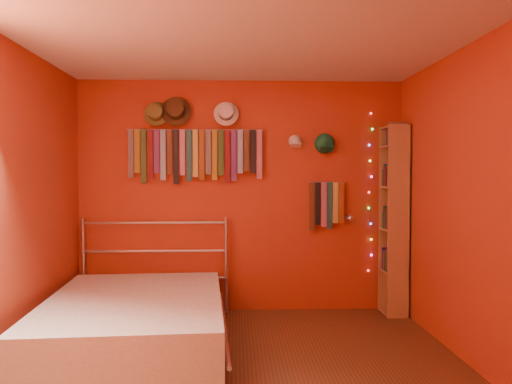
{
  "coord_description": "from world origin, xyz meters",
  "views": [
    {
      "loc": [
        -0.06,
        -3.67,
        1.48
      ],
      "look_at": [
        0.13,
        0.9,
        1.32
      ],
      "focal_mm": 35.0,
      "sensor_mm": 36.0,
      "label": 1
    }
  ],
  "objects": [
    {
      "name": "ground",
      "position": [
        0.0,
        0.0,
        0.0
      ],
      "size": [
        3.5,
        3.5,
        0.0
      ],
      "primitive_type": "plane",
      "color": "#4F361B",
      "rests_on": "ground"
    },
    {
      "name": "back_wall",
      "position": [
        0.0,
        1.75,
        1.25
      ],
      "size": [
        3.5,
        0.02,
        2.5
      ],
      "primitive_type": "cube",
      "color": "#AF411C",
      "rests_on": "ground"
    },
    {
      "name": "right_wall",
      "position": [
        1.75,
        0.0,
        1.25
      ],
      "size": [
        0.02,
        3.5,
        2.5
      ],
      "primitive_type": "cube",
      "color": "#AF411C",
      "rests_on": "ground"
    },
    {
      "name": "left_wall",
      "position": [
        -1.75,
        0.0,
        1.25
      ],
      "size": [
        0.02,
        3.5,
        2.5
      ],
      "primitive_type": "cube",
      "color": "#AF411C",
      "rests_on": "ground"
    },
    {
      "name": "ceiling",
      "position": [
        0.0,
        0.0,
        2.5
      ],
      "size": [
        3.5,
        3.5,
        0.02
      ],
      "primitive_type": "cube",
      "color": "white",
      "rests_on": "back_wall"
    },
    {
      "name": "tie_rack",
      "position": [
        -0.5,
        1.68,
        1.72
      ],
      "size": [
        1.45,
        0.03,
        0.59
      ],
      "color": "#B7B7BC",
      "rests_on": "back_wall"
    },
    {
      "name": "small_tie_rack",
      "position": [
        0.92,
        1.69,
        1.17
      ],
      "size": [
        0.4,
        0.03,
        0.53
      ],
      "color": "#B7B7BC",
      "rests_on": "back_wall"
    },
    {
      "name": "fedora_olive",
      "position": [
        -0.9,
        1.66,
        2.14
      ],
      "size": [
        0.27,
        0.15,
        0.26
      ],
      "rotation": [
        1.36,
        0.0,
        0.0
      ],
      "color": "olive",
      "rests_on": "back_wall"
    },
    {
      "name": "fedora_brown",
      "position": [
        -0.69,
        1.65,
        2.17
      ],
      "size": [
        0.32,
        0.18,
        0.32
      ],
      "rotation": [
        1.36,
        0.0,
        0.0
      ],
      "color": "#482F19",
      "rests_on": "back_wall"
    },
    {
      "name": "fedora_white",
      "position": [
        -0.16,
        1.66,
        2.14
      ],
      "size": [
        0.26,
        0.14,
        0.26
      ],
      "rotation": [
        1.36,
        0.0,
        0.0
      ],
      "color": "white",
      "rests_on": "back_wall"
    },
    {
      "name": "cap_white",
      "position": [
        0.58,
        1.7,
        1.84
      ],
      "size": [
        0.16,
        0.2,
        0.16
      ],
      "color": "white",
      "rests_on": "back_wall"
    },
    {
      "name": "cap_green",
      "position": [
        0.9,
        1.7,
        1.82
      ],
      "size": [
        0.2,
        0.25,
        0.2
      ],
      "color": "#16673F",
      "rests_on": "back_wall"
    },
    {
      "name": "fairy_lights",
      "position": [
        1.41,
        1.71,
        1.29
      ],
      "size": [
        0.06,
        0.02,
        1.74
      ],
      "color": "#FF3333",
      "rests_on": "back_wall"
    },
    {
      "name": "reading_lamp",
      "position": [
        1.14,
        1.53,
        1.03
      ],
      "size": [
        0.07,
        0.28,
        0.08
      ],
      "color": "#B7B7BC",
      "rests_on": "back_wall"
    },
    {
      "name": "bookshelf",
      "position": [
        1.66,
        1.53,
        1.02
      ],
      "size": [
        0.25,
        0.34,
        2.0
      ],
      "color": "#AB734D",
      "rests_on": "ground"
    },
    {
      "name": "bed",
      "position": [
        -0.92,
        0.58,
        0.24
      ],
      "size": [
        1.67,
        2.16,
        1.03
      ],
      "rotation": [
        0.0,
        0.0,
        0.06
      ],
      "color": "#B7B7BC",
      "rests_on": "ground"
    }
  ]
}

